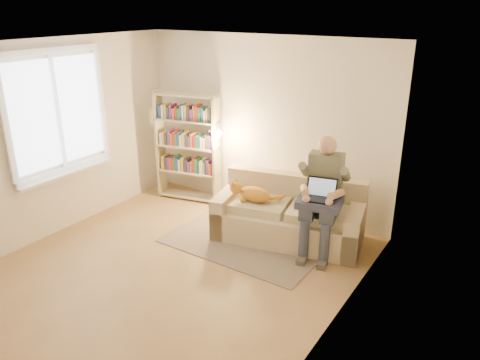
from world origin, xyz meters
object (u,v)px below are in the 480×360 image
Objects in this scene: sofa at (289,218)px; bookshelf at (188,142)px; cat at (253,193)px; laptop at (323,194)px; person at (323,190)px.

sofa is 1.20× the size of bookshelf.
laptop reaches higher than cat.
cat is at bearing 178.36° from person.
laptop is (0.53, -0.19, 0.53)m from sofa.
sofa reaches higher than cat.
sofa is at bearing -22.02° from bookshelf.
person is at bearing -21.34° from bookshelf.
person is 0.86× the size of bookshelf.
laptop is at bearing -79.63° from person.
sofa is at bearing 161.54° from person.
person is at bearing 100.37° from laptop.
laptop is 0.24× the size of bookshelf.
person reaches higher than cat.
bookshelf reaches higher than cat.
bookshelf is (-1.99, 0.35, 0.65)m from sofa.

